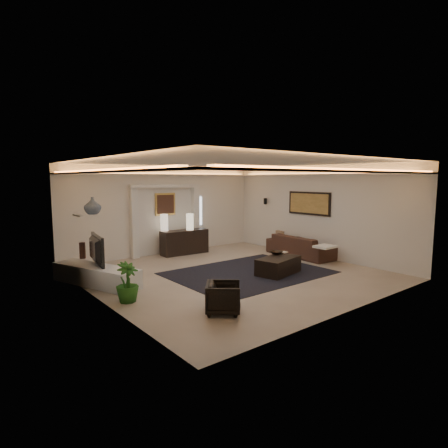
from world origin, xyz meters
TOP-DOWN VIEW (x-y plane):
  - floor at (0.00, 0.00)m, footprint 7.00×7.00m
  - ceiling at (0.00, 0.00)m, footprint 7.00×7.00m
  - wall_back at (0.00, 3.50)m, footprint 7.00×0.00m
  - wall_front at (0.00, -3.50)m, footprint 7.00×0.00m
  - wall_left at (-3.50, 0.00)m, footprint 0.00×7.00m
  - wall_right at (3.50, 0.00)m, footprint 0.00×7.00m
  - cove_soffit at (0.00, 0.00)m, footprint 7.00×7.00m
  - daylight_slit at (1.35, 3.48)m, footprint 0.25×0.03m
  - area_rug at (0.40, -0.20)m, footprint 4.00×3.00m
  - pilaster_left at (-1.15, 3.40)m, footprint 0.22×0.20m
  - pilaster_right at (1.15, 3.40)m, footprint 0.22×0.20m
  - alcove_header at (0.00, 3.40)m, footprint 2.52×0.20m
  - painting_frame at (0.00, 3.47)m, footprint 0.74×0.04m
  - painting_canvas at (0.00, 3.44)m, footprint 0.62×0.02m
  - art_panel_frame at (3.47, 0.30)m, footprint 0.04×1.64m
  - art_panel_gold at (3.44, 0.30)m, footprint 0.02×1.50m
  - wall_sconce at (3.38, 2.20)m, footprint 0.12×0.12m
  - wall_niche at (-3.44, 1.40)m, footprint 0.10×0.55m
  - console at (0.43, 2.99)m, footprint 1.61×0.57m
  - lamp_left at (-0.18, 3.24)m, footprint 0.31×0.31m
  - lamp_right at (0.60, 2.91)m, footprint 0.32×0.32m
  - media_ledge at (-3.15, 1.25)m, footprint 1.41×2.46m
  - tv at (-3.15, 1.44)m, footprint 1.24×0.35m
  - figurine at (-3.12, 2.28)m, footprint 0.16×0.16m
  - ginger_jar at (-3.15, 1.28)m, footprint 0.45×0.45m
  - plant at (-3.09, -0.38)m, footprint 0.58×0.58m
  - sofa at (3.15, 0.36)m, footprint 2.35×1.03m
  - throw_blanket at (2.69, -0.93)m, footprint 0.57×0.47m
  - throw_pillow at (3.15, 1.25)m, footprint 0.17×0.37m
  - coffee_table at (0.95, -0.76)m, footprint 1.38×0.95m
  - bowl at (1.22, -0.41)m, footprint 0.40×0.40m
  - magazine at (1.51, -0.41)m, footprint 0.25×0.19m
  - armchair at (-1.95, -2.08)m, footprint 0.89×0.89m

SIDE VIEW (x-z plane):
  - floor at x=0.00m, z-range 0.00..0.00m
  - area_rug at x=0.40m, z-range 0.00..0.01m
  - coffee_table at x=0.95m, z-range -0.03..0.44m
  - media_ledge at x=-3.15m, z-range 0.00..0.45m
  - armchair at x=-1.95m, z-range 0.00..0.58m
  - sofa at x=3.15m, z-range 0.00..0.67m
  - console at x=0.43m, z-range 0.00..0.80m
  - plant at x=-3.09m, z-range 0.00..0.82m
  - magazine at x=1.51m, z-range 0.41..0.44m
  - bowl at x=1.22m, z-range 0.41..0.49m
  - throw_blanket at x=2.69m, z-range 0.52..0.58m
  - throw_pillow at x=3.15m, z-range 0.37..0.73m
  - figurine at x=-3.12m, z-range 0.43..0.85m
  - tv at x=-3.15m, z-range 0.45..1.16m
  - lamp_left at x=-0.18m, z-range 0.82..1.36m
  - lamp_right at x=0.60m, z-range 0.82..1.36m
  - pilaster_left at x=-1.15m, z-range 0.00..2.20m
  - pilaster_right at x=1.15m, z-range 0.00..2.20m
  - daylight_slit at x=1.35m, z-range 0.85..1.85m
  - wall_back at x=0.00m, z-range -2.05..4.95m
  - wall_front at x=0.00m, z-range -2.05..4.95m
  - wall_left at x=-3.50m, z-range -2.05..4.95m
  - wall_right at x=3.50m, z-range -2.05..4.95m
  - painting_frame at x=0.00m, z-range 1.28..2.02m
  - painting_canvas at x=0.00m, z-range 1.34..1.96m
  - wall_niche at x=-3.44m, z-range 1.63..1.67m
  - wall_sconce at x=3.38m, z-range 1.57..1.79m
  - art_panel_gold at x=3.44m, z-range 1.39..2.01m
  - art_panel_frame at x=3.47m, z-range 1.33..2.07m
  - ginger_jar at x=-3.15m, z-range 1.67..2.07m
  - alcove_header at x=0.00m, z-range 2.19..2.31m
  - cove_soffit at x=0.00m, z-range 2.60..2.64m
  - ceiling at x=0.00m, z-range 2.90..2.90m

